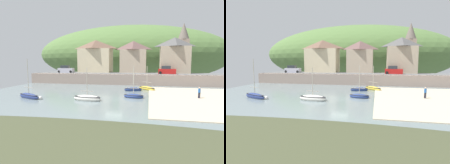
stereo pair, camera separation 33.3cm
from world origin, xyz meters
The scene contains 16 objects.
ground centered at (1.40, -9.56, 0.16)m, with size 48.00×41.00×0.61m.
quay_seawall centered at (0.00, 17.50, 1.36)m, with size 48.00×9.40×2.40m.
hillside_backdrop centered at (-3.03, 55.20, 8.26)m, with size 80.00×44.00×23.61m.
waterfront_building_left centered at (-9.91, 25.20, 6.93)m, with size 9.10×6.11×8.91m.
waterfront_building_centre centered at (0.64, 25.20, 6.72)m, with size 7.19×4.47×8.45m.
waterfront_building_right centered at (11.35, 25.20, 7.07)m, with size 7.50×6.06×9.18m.
church_with_spire centered at (14.05, 29.20, 9.36)m, with size 3.00×3.00×13.51m.
sailboat_far_left centered at (-3.46, -1.75, 0.31)m, with size 4.21×1.80×4.82m.
sailboat_blue_trim centered at (-12.45, -1.94, 0.32)m, with size 4.46×2.58×6.01m.
fishing_boat_green centered at (2.75, 1.45, 0.26)m, with size 3.21×1.85×5.02m.
dinghy_open_wooden centered at (2.13, 8.05, 0.28)m, with size 3.41×1.81×4.34m.
sailboat_nearest_shore centered at (4.58, 10.15, 0.27)m, with size 3.83×4.15×4.72m.
parked_car_near_slipway centered at (-16.98, 20.70, 3.20)m, with size 4.14×1.82×1.95m.
parked_car_by_wall centered at (9.16, 20.70, 3.20)m, with size 4.26×2.13×1.95m.
person_on_slipway centered at (12.18, 2.43, 0.98)m, with size 0.34×0.34×1.62m.
mooring_buoy centered at (-10.30, -2.41, 0.18)m, with size 0.60×0.60×0.60m.
Camera 1 is at (5.00, -26.55, 5.47)m, focal length 30.28 mm.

